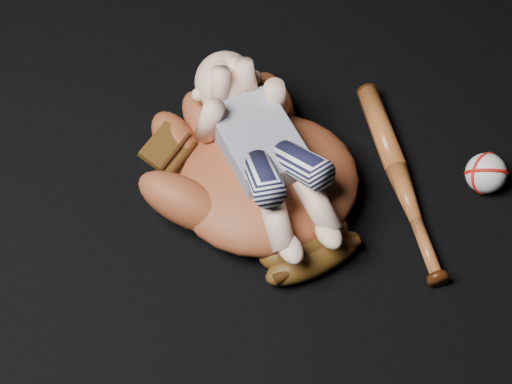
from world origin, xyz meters
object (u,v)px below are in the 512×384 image
at_px(newborn_baby, 267,149).
at_px(baseball_bat, 400,179).
at_px(baseball, 486,173).
at_px(baseball_glove, 268,176).

xyz_separation_m(newborn_baby, baseball_bat, (0.23, -0.03, -0.11)).
bearing_deg(baseball, baseball_glove, 171.64).
relative_size(baseball_glove, baseball, 6.24).
xyz_separation_m(newborn_baby, baseball, (0.36, -0.06, -0.10)).
bearing_deg(baseball_bat, baseball_glove, 174.43).
xyz_separation_m(baseball_bat, baseball, (0.14, -0.03, 0.02)).
distance_m(baseball_glove, newborn_baby, 0.06).
height_order(newborn_baby, baseball, newborn_baby).
bearing_deg(baseball, baseball_bat, 167.14).
xyz_separation_m(baseball_glove, baseball_bat, (0.23, -0.02, -0.05)).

